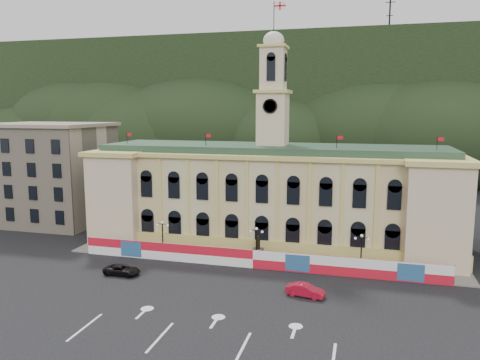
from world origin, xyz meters
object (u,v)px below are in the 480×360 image
(black_suv, at_px, (122,270))
(red_sedan, at_px, (305,290))
(lamp_center, at_px, (256,242))
(statue, at_px, (258,253))

(black_suv, bearing_deg, red_sedan, -92.36)
(red_sedan, height_order, black_suv, red_sedan)
(lamp_center, height_order, black_suv, lamp_center)
(statue, distance_m, black_suv, 18.60)
(red_sedan, relative_size, black_suv, 0.97)
(statue, relative_size, red_sedan, 0.81)
(lamp_center, distance_m, black_suv, 18.24)
(statue, height_order, red_sedan, statue)
(lamp_center, relative_size, red_sedan, 1.12)
(statue, height_order, lamp_center, lamp_center)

